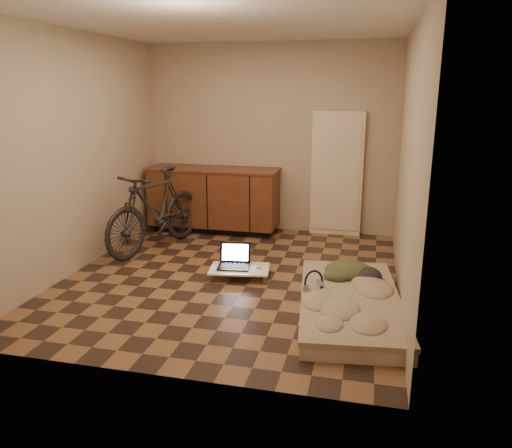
% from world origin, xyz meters
% --- Properties ---
extents(room_shell, '(3.50, 4.00, 2.60)m').
position_xyz_m(room_shell, '(0.00, 0.00, 1.30)').
color(room_shell, brown).
rests_on(room_shell, ground).
extents(cabinets, '(1.84, 0.62, 0.91)m').
position_xyz_m(cabinets, '(-0.75, 1.70, 0.47)').
color(cabinets, black).
rests_on(cabinets, ground).
extents(appliance_panel, '(0.70, 0.10, 1.70)m').
position_xyz_m(appliance_panel, '(0.95, 1.94, 0.85)').
color(appliance_panel, beige).
rests_on(appliance_panel, ground).
extents(bicycle, '(1.02, 1.82, 1.13)m').
position_xyz_m(bicycle, '(-1.20, 0.72, 0.57)').
color(bicycle, black).
rests_on(bicycle, ground).
extents(futon, '(1.10, 1.95, 0.16)m').
position_xyz_m(futon, '(1.30, -0.61, 0.08)').
color(futon, beige).
rests_on(futon, ground).
extents(clothing_pile, '(0.56, 0.48, 0.20)m').
position_xyz_m(clothing_pile, '(1.30, -0.09, 0.26)').
color(clothing_pile, '#384025').
rests_on(clothing_pile, futon).
extents(headphones, '(0.34, 0.34, 0.17)m').
position_xyz_m(headphones, '(0.96, -0.55, 0.24)').
color(headphones, black).
rests_on(headphones, futon).
extents(lap_desk, '(0.69, 0.50, 0.11)m').
position_xyz_m(lap_desk, '(0.09, -0.01, 0.09)').
color(lap_desk, brown).
rests_on(lap_desk, ground).
extents(laptop, '(0.38, 0.35, 0.23)m').
position_xyz_m(laptop, '(0.01, 0.05, 0.16)').
color(laptop, black).
rests_on(laptop, lap_desk).
extents(mouse, '(0.07, 0.10, 0.03)m').
position_xyz_m(mouse, '(0.29, 0.04, 0.12)').
color(mouse, silver).
rests_on(mouse, lap_desk).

